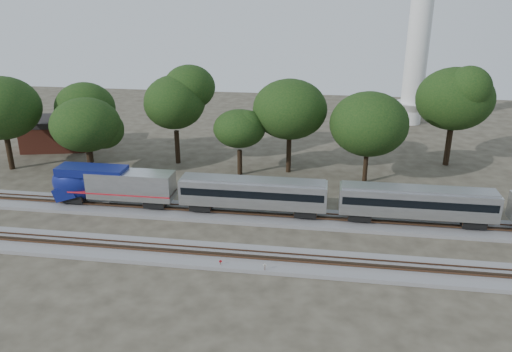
# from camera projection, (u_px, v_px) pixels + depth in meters

# --- Properties ---
(ground) EXTENTS (160.00, 160.00, 0.00)m
(ground) POSITION_uv_depth(u_px,v_px,m) (206.00, 238.00, 54.12)
(ground) COLOR #383328
(ground) RESTS_ON ground
(track_far) EXTENTS (160.00, 5.00, 0.73)m
(track_far) POSITION_uv_depth(u_px,v_px,m) (218.00, 213.00, 59.60)
(track_far) COLOR slate
(track_far) RESTS_ON ground
(track_near) EXTENTS (160.00, 5.00, 0.73)m
(track_near) POSITION_uv_depth(u_px,v_px,m) (197.00, 254.00, 50.35)
(track_near) COLOR slate
(track_near) RESTS_ON ground
(train) EXTENTS (107.53, 3.07, 4.52)m
(train) POSITION_uv_depth(u_px,v_px,m) (506.00, 207.00, 54.14)
(train) COLOR silver
(train) RESTS_ON ground
(switch_stand_red) EXTENTS (0.27, 0.12, 0.89)m
(switch_stand_red) POSITION_uv_depth(u_px,v_px,m) (221.00, 263.00, 48.05)
(switch_stand_red) COLOR #512D19
(switch_stand_red) RESTS_ON ground
(switch_stand_white) EXTENTS (0.33, 0.16, 1.08)m
(switch_stand_white) POSITION_uv_depth(u_px,v_px,m) (265.00, 267.00, 47.08)
(switch_stand_white) COLOR #512D19
(switch_stand_white) RESTS_ON ground
(switch_lever) EXTENTS (0.54, 0.37, 0.30)m
(switch_lever) POSITION_uv_depth(u_px,v_px,m) (271.00, 268.00, 48.00)
(switch_lever) COLOR #512D19
(switch_lever) RESTS_ON ground
(brick_building) EXTENTS (12.04, 9.74, 5.09)m
(brick_building) POSITION_uv_depth(u_px,v_px,m) (57.00, 133.00, 83.91)
(brick_building) COLOR brown
(brick_building) RESTS_ON ground
(tree_0) EXTENTS (9.43, 9.43, 13.29)m
(tree_0) POSITION_uv_depth(u_px,v_px,m) (1.00, 108.00, 71.50)
(tree_0) COLOR black
(tree_0) RESTS_ON ground
(tree_1) EXTENTS (8.72, 8.72, 12.29)m
(tree_1) POSITION_uv_depth(u_px,v_px,m) (85.00, 108.00, 74.69)
(tree_1) COLOR black
(tree_1) RESTS_ON ground
(tree_2) EXTENTS (7.69, 7.69, 10.83)m
(tree_2) POSITION_uv_depth(u_px,v_px,m) (86.00, 125.00, 69.43)
(tree_2) COLOR black
(tree_2) RESTS_ON ground
(tree_3) EXTENTS (9.70, 9.70, 13.68)m
(tree_3) POSITION_uv_depth(u_px,v_px,m) (175.00, 102.00, 73.95)
(tree_3) COLOR black
(tree_3) RESTS_ON ground
(tree_4) EXTENTS (7.02, 7.02, 9.90)m
(tree_4) POSITION_uv_depth(u_px,v_px,m) (239.00, 129.00, 70.01)
(tree_4) COLOR black
(tree_4) RESTS_ON ground
(tree_5) EXTENTS (9.55, 9.55, 13.47)m
(tree_5) POSITION_uv_depth(u_px,v_px,m) (290.00, 109.00, 70.29)
(tree_5) COLOR black
(tree_5) RESTS_ON ground
(tree_6) EXTENTS (8.52, 8.52, 12.01)m
(tree_6) POSITION_uv_depth(u_px,v_px,m) (369.00, 124.00, 66.58)
(tree_6) COLOR black
(tree_6) RESTS_ON ground
(tree_7) EXTENTS (10.37, 10.37, 14.62)m
(tree_7) POSITION_uv_depth(u_px,v_px,m) (455.00, 99.00, 72.90)
(tree_7) COLOR black
(tree_7) RESTS_ON ground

